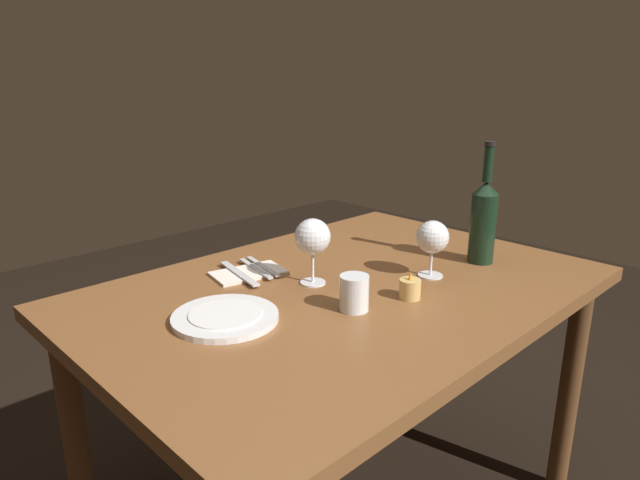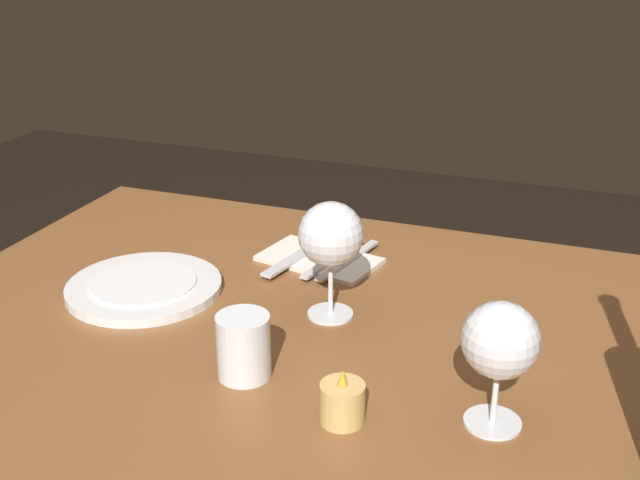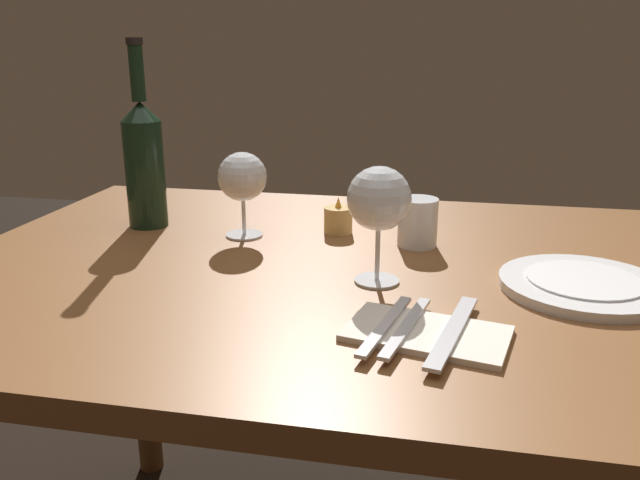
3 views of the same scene
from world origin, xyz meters
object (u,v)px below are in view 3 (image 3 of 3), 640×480
Objects in this scene: wine_bottle at (144,160)px; fork_inner at (406,327)px; fork_outer at (385,325)px; table_knife at (453,331)px; wine_glass_right at (242,179)px; wine_glass_left at (379,200)px; folded_napkin at (427,333)px; votive_candle at (338,221)px; water_tumbler at (418,225)px; dinner_plate at (584,285)px.

wine_bottle is 0.65m from fork_inner.
table_knife is (0.08, 0.00, 0.00)m from fork_outer.
wine_glass_right is at bearing 131.98° from fork_inner.
wine_glass_left is 0.82× the size of folded_napkin.
wine_glass_right is 0.73× the size of folded_napkin.
fork_inner is at bearing -72.09° from wine_glass_left.
folded_napkin is at bearing -66.25° from votive_candle.
wine_glass_left is 0.22m from folded_napkin.
water_tumbler reaches higher than folded_napkin.
dinner_plate is 1.31× the size of fork_inner.
water_tumbler is 0.36m from fork_outer.
folded_napkin is (0.54, -0.38, -0.12)m from wine_bottle.
wine_glass_right is at bearing 145.15° from wine_glass_left.
wine_glass_right is at bearing 164.39° from dinner_plate.
wine_bottle is 0.52m from water_tumbler.
table_knife is at bearing -56.99° from wine_glass_left.
wine_bottle reaches higher than votive_candle.
wine_glass_right is 0.50m from folded_napkin.
votive_candle is 0.37× the size of fork_inner.
folded_napkin is (0.03, -0.36, -0.03)m from water_tumbler.
wine_glass_right is 0.19m from votive_candle.
folded_napkin is (0.18, -0.40, -0.02)m from votive_candle.
votive_candle is at bearing 161.62° from water_tumbler.
fork_inner is (0.01, -0.36, -0.03)m from water_tumbler.
table_knife is at bearing 0.00° from folded_napkin.
wine_glass_left is at bearing 123.01° from table_knife.
wine_glass_right is at bearing -161.65° from votive_candle.
wine_glass_left is at bearing -104.28° from water_tumbler.
water_tumbler reaches higher than fork_outer.
votive_candle is 0.37× the size of fork_outer.
wine_bottle is 4.13× the size of water_tumbler.
fork_outer is at bearing -50.36° from wine_glass_right.
water_tumbler is at bearing 99.89° from table_knife.
folded_napkin is at bearing 0.00° from fork_inner.
wine_bottle is at bearing 144.77° from folded_napkin.
wine_glass_right is 1.84× the size of water_tumbler.
wine_glass_right is at bearing -8.84° from wine_bottle.
wine_bottle is at bearing 155.21° from wine_glass_left.
folded_napkin is 0.03m from fork_inner.
folded_napkin is at bearing -45.83° from wine_glass_right.
wine_bottle is (-0.46, 0.21, 0.00)m from wine_glass_left.
votive_candle is 0.44m from folded_napkin.
votive_candle is at bearing 151.91° from dinner_plate.
table_knife is (-0.18, -0.20, 0.00)m from dinner_plate.
wine_glass_right is 0.32m from water_tumbler.
wine_glass_right is 0.46m from fork_outer.
fork_outer is at bearing -92.91° from water_tumbler.
fork_outer is 0.08m from table_knife.
water_tumbler is 0.46× the size of fork_outer.
votive_candle is at bearing 18.35° from wine_glass_right.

